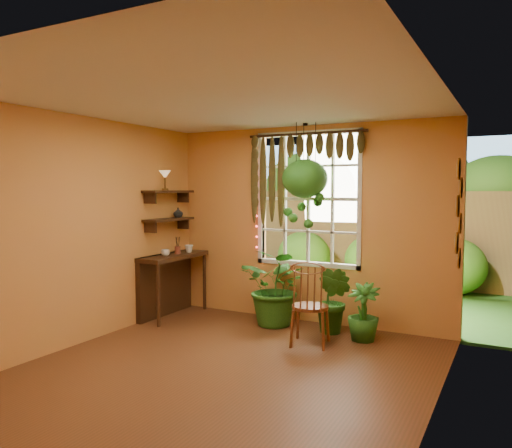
{
  "coord_description": "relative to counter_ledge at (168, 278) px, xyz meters",
  "views": [
    {
      "loc": [
        2.58,
        -4.13,
        1.83
      ],
      "look_at": [
        -0.22,
        1.15,
        1.42
      ],
      "focal_mm": 35.0,
      "sensor_mm": 36.0,
      "label": 1
    }
  ],
  "objects": [
    {
      "name": "potted_plant_mid",
      "position": [
        2.44,
        0.22,
        -0.12
      ],
      "size": [
        0.59,
        0.54,
        0.87
      ],
      "primitive_type": "imported",
      "rotation": [
        0.0,
        0.0,
        -0.38
      ],
      "color": "#134A16",
      "rests_on": "floor"
    },
    {
      "name": "string_lights",
      "position": [
        1.15,
        0.59,
        1.2
      ],
      "size": [
        0.03,
        0.03,
        1.54
      ],
      "primitive_type": null,
      "color": "#FF2633",
      "rests_on": "window"
    },
    {
      "name": "wall_plates",
      "position": [
        3.89,
        0.19,
        1.0
      ],
      "size": [
        0.04,
        0.32,
        1.1
      ],
      "primitive_type": null,
      "color": "#F4EAC8",
      "rests_on": "wall_right"
    },
    {
      "name": "valance_vine",
      "position": [
        1.82,
        0.56,
        1.73
      ],
      "size": [
        1.7,
        0.12,
        1.1
      ],
      "color": "#331B0E",
      "rests_on": "window"
    },
    {
      "name": "brush_jar",
      "position": [
        0.11,
        0.09,
        0.47
      ],
      "size": [
        0.09,
        0.09,
        0.31
      ],
      "color": "brown",
      "rests_on": "counter_ledge"
    },
    {
      "name": "wall_right",
      "position": [
        3.91,
        -1.6,
        0.8
      ],
      "size": [
        0.0,
        4.5,
        4.5
      ],
      "primitive_type": "plane",
      "rotation": [
        1.57,
        0.0,
        -1.57
      ],
      "color": "#CD8446",
      "rests_on": "floor"
    },
    {
      "name": "potted_plant_right",
      "position": [
        2.85,
        0.13,
        -0.2
      ],
      "size": [
        0.4,
        0.4,
        0.7
      ],
      "primitive_type": "imported",
      "rotation": [
        0.0,
        0.0,
        -0.02
      ],
      "color": "#134A16",
      "rests_on": "floor"
    },
    {
      "name": "floor",
      "position": [
        1.91,
        -1.6,
        -0.55
      ],
      "size": [
        4.5,
        4.5,
        0.0
      ],
      "primitive_type": "plane",
      "color": "brown",
      "rests_on": "ground"
    },
    {
      "name": "potted_plant_left",
      "position": [
        1.65,
        0.25,
        -0.03
      ],
      "size": [
        1.03,
        0.92,
        1.05
      ],
      "primitive_type": "imported",
      "rotation": [
        0.0,
        0.0,
        -0.12
      ],
      "color": "#134A16",
      "rests_on": "floor"
    },
    {
      "name": "shelf_upper",
      "position": [
        0.03,
        0.0,
        1.25
      ],
      "size": [
        0.25,
        0.9,
        0.04
      ],
      "primitive_type": "cube",
      "color": "#331B0E",
      "rests_on": "wall_left"
    },
    {
      "name": "windsor_chair",
      "position": [
        2.35,
        -0.35,
        -0.22
      ],
      "size": [
        0.51,
        0.53,
        1.15
      ],
      "rotation": [
        0.0,
        0.0,
        0.21
      ],
      "color": "brown",
      "rests_on": "floor"
    },
    {
      "name": "cup_b",
      "position": [
        0.19,
        0.26,
        0.4
      ],
      "size": [
        0.16,
        0.16,
        0.11
      ],
      "primitive_type": "imported",
      "rotation": [
        0.0,
        0.0,
        0.41
      ],
      "color": "beige",
      "rests_on": "counter_ledge"
    },
    {
      "name": "hanging_basket",
      "position": [
        1.97,
        0.39,
        1.35
      ],
      "size": [
        0.6,
        0.6,
        1.4
      ],
      "color": "black",
      "rests_on": "ceiling"
    },
    {
      "name": "shelf_lower",
      "position": [
        0.03,
        0.0,
        0.85
      ],
      "size": [
        0.25,
        0.9,
        0.04
      ],
      "primitive_type": "cube",
      "color": "#331B0E",
      "rests_on": "wall_left"
    },
    {
      "name": "ceiling",
      "position": [
        1.91,
        -1.6,
        2.15
      ],
      "size": [
        4.5,
        4.5,
        0.0
      ],
      "primitive_type": "plane",
      "rotation": [
        3.14,
        0.0,
        0.0
      ],
      "color": "silver",
      "rests_on": "wall_back"
    },
    {
      "name": "shelf_vase",
      "position": [
        0.04,
        0.21,
        0.94
      ],
      "size": [
        0.15,
        0.15,
        0.15
      ],
      "primitive_type": "imported",
      "rotation": [
        0.0,
        0.0,
        -0.04
      ],
      "color": "#B2AD99",
      "rests_on": "shelf_lower"
    },
    {
      "name": "wall_back",
      "position": [
        1.91,
        0.65,
        0.8
      ],
      "size": [
        4.0,
        0.0,
        4.0
      ],
      "primitive_type": "plane",
      "rotation": [
        1.57,
        0.0,
        0.0
      ],
      "color": "#CD8446",
      "rests_on": "floor"
    },
    {
      "name": "counter_ledge",
      "position": [
        0.0,
        0.0,
        0.0
      ],
      "size": [
        0.4,
        1.2,
        0.9
      ],
      "color": "#331B0E",
      "rests_on": "floor"
    },
    {
      "name": "cup_a",
      "position": [
        0.13,
        -0.21,
        0.4
      ],
      "size": [
        0.16,
        0.16,
        0.09
      ],
      "primitive_type": "imported",
      "rotation": [
        0.0,
        0.0,
        0.4
      ],
      "color": "silver",
      "rests_on": "counter_ledge"
    },
    {
      "name": "backyard",
      "position": [
        2.15,
        5.27,
        0.73
      ],
      "size": [
        14.0,
        10.0,
        12.0
      ],
      "color": "#295718",
      "rests_on": "ground"
    },
    {
      "name": "window",
      "position": [
        1.91,
        0.68,
        1.15
      ],
      "size": [
        1.52,
        0.1,
        1.86
      ],
      "color": "silver",
      "rests_on": "wall_back"
    },
    {
      "name": "tiffany_lamp",
      "position": [
        0.05,
        -0.1,
        1.47
      ],
      "size": [
        0.17,
        0.17,
        0.28
      ],
      "color": "brown",
      "rests_on": "shelf_upper"
    },
    {
      "name": "wall_left",
      "position": [
        -0.09,
        -1.6,
        0.8
      ],
      "size": [
        0.0,
        4.5,
        4.5
      ],
      "primitive_type": "plane",
      "rotation": [
        1.57,
        0.0,
        1.57
      ],
      "color": "#CD8446",
      "rests_on": "floor"
    }
  ]
}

